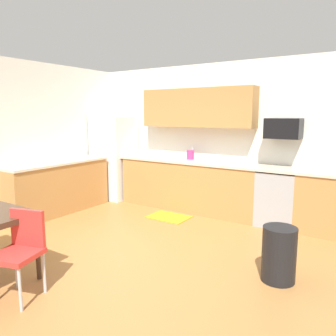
% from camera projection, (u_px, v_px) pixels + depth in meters
% --- Properties ---
extents(ground_plane, '(12.00, 12.00, 0.00)m').
position_uv_depth(ground_plane, '(125.00, 256.00, 4.19)').
color(ground_plane, '#9E6B38').
extents(wall_back, '(5.80, 0.10, 2.70)m').
position_uv_depth(wall_back, '(216.00, 138.00, 6.16)').
color(wall_back, silver).
rests_on(wall_back, ground).
extents(wall_left, '(0.10, 5.80, 2.70)m').
position_uv_depth(wall_left, '(0.00, 141.00, 5.41)').
color(wall_left, silver).
rests_on(wall_left, ground).
extents(cabinet_run_back, '(2.72, 0.60, 0.90)m').
position_uv_depth(cabinet_run_back, '(189.00, 186.00, 6.22)').
color(cabinet_run_back, '#AD7A42').
rests_on(cabinet_run_back, ground).
extents(cabinet_run_back_right, '(0.83, 0.60, 0.90)m').
position_uv_depth(cabinet_run_back_right, '(326.00, 204.00, 4.94)').
color(cabinet_run_back_right, '#AD7A42').
rests_on(cabinet_run_back_right, ground).
extents(cabinet_run_left, '(0.60, 2.00, 0.90)m').
position_uv_depth(cabinet_run_left, '(57.00, 188.00, 6.02)').
color(cabinet_run_left, '#AD7A42').
rests_on(cabinet_run_left, ground).
extents(countertop_back, '(4.80, 0.64, 0.04)m').
position_uv_depth(countertop_back, '(208.00, 163.00, 5.94)').
color(countertop_back, beige).
rests_on(countertop_back, cabinet_run_back).
extents(countertop_left, '(0.64, 2.00, 0.04)m').
position_uv_depth(countertop_left, '(55.00, 163.00, 5.95)').
color(countertop_left, beige).
rests_on(countertop_left, cabinet_run_left).
extents(upper_cabinets_back, '(2.20, 0.34, 0.70)m').
position_uv_depth(upper_cabinets_back, '(197.00, 108.00, 6.05)').
color(upper_cabinets_back, '#AD7A42').
extents(refrigerator, '(0.76, 0.70, 1.73)m').
position_uv_depth(refrigerator, '(114.00, 158.00, 7.06)').
color(refrigerator, white).
rests_on(refrigerator, ground).
extents(oven_range, '(0.60, 0.60, 0.91)m').
position_uv_depth(oven_range, '(278.00, 197.00, 5.32)').
color(oven_range, '#999BA0').
rests_on(oven_range, ground).
extents(microwave, '(0.54, 0.36, 0.32)m').
position_uv_depth(microwave, '(283.00, 128.00, 5.23)').
color(microwave, black).
extents(sink_basin, '(0.48, 0.40, 0.14)m').
position_uv_depth(sink_basin, '(188.00, 163.00, 6.17)').
color(sink_basin, '#A5A8AD').
rests_on(sink_basin, countertop_back).
extents(sink_faucet, '(0.02, 0.02, 0.24)m').
position_uv_depth(sink_faucet, '(192.00, 154.00, 6.29)').
color(sink_faucet, '#B2B5BA').
rests_on(sink_faucet, countertop_back).
extents(chair_near_table, '(0.50, 0.50, 0.85)m').
position_uv_depth(chair_near_table, '(21.00, 247.00, 3.21)').
color(chair_near_table, red).
rests_on(chair_near_table, ground).
extents(trash_bin, '(0.36, 0.36, 0.60)m').
position_uv_depth(trash_bin, '(279.00, 254.00, 3.53)').
color(trash_bin, black).
rests_on(trash_bin, ground).
extents(floor_mat, '(0.70, 0.50, 0.01)m').
position_uv_depth(floor_mat, '(169.00, 217.00, 5.77)').
color(floor_mat, orange).
rests_on(floor_mat, ground).
extents(kettle, '(0.14, 0.14, 0.20)m').
position_uv_depth(kettle, '(190.00, 155.00, 6.17)').
color(kettle, '#CC3372').
rests_on(kettle, countertop_back).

